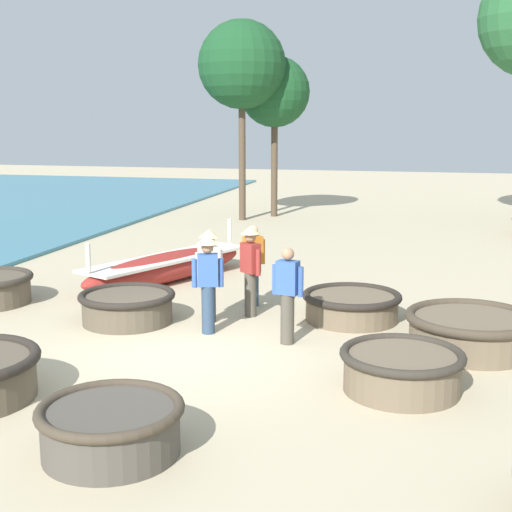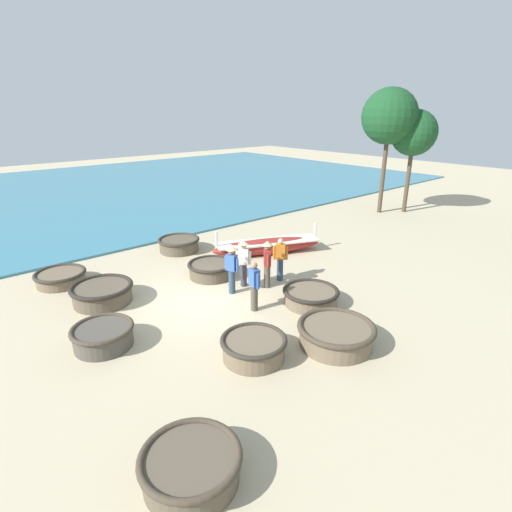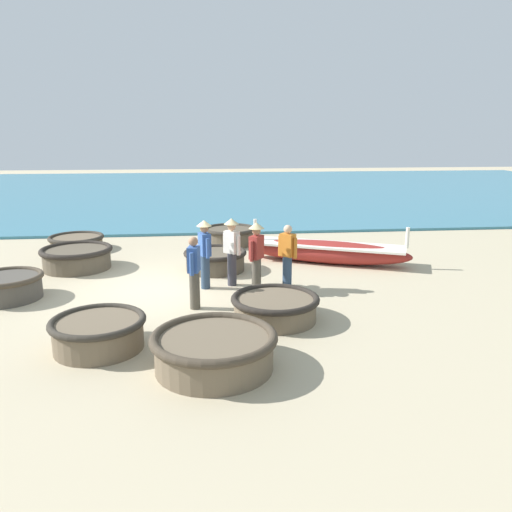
# 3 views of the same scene
# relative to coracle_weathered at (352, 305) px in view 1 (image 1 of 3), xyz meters

# --- Properties ---
(ground_plane) EXTENTS (80.00, 80.00, 0.00)m
(ground_plane) POSITION_rel_coracle_weathered_xyz_m (-2.43, -2.53, -0.28)
(ground_plane) COLOR #BCAD8C
(coracle_weathered) EXTENTS (1.78, 1.78, 0.51)m
(coracle_weathered) POSITION_rel_coracle_weathered_xyz_m (0.00, 0.00, 0.00)
(coracle_weathered) COLOR brown
(coracle_weathered) RESTS_ON ground
(coracle_front_left) EXTENTS (2.03, 2.03, 0.60)m
(coracle_front_left) POSITION_rel_coracle_weathered_xyz_m (2.00, -1.26, 0.05)
(coracle_front_left) COLOR brown
(coracle_front_left) RESTS_ON ground
(coracle_far_right) EXTENTS (1.60, 1.60, 0.57)m
(coracle_far_right) POSITION_rel_coracle_weathered_xyz_m (-1.92, -5.84, 0.03)
(coracle_far_right) COLOR #4C473F
(coracle_far_right) RESTS_ON ground
(coracle_beside_post) EXTENTS (1.71, 1.71, 0.55)m
(coracle_beside_post) POSITION_rel_coracle_weathered_xyz_m (-3.85, -1.10, 0.02)
(coracle_beside_post) COLOR brown
(coracle_beside_post) RESTS_ON ground
(coracle_upturned) EXTENTS (1.65, 1.65, 0.57)m
(coracle_upturned) POSITION_rel_coracle_weathered_xyz_m (1.03, -3.24, 0.03)
(coracle_upturned) COLOR brown
(coracle_upturned) RESTS_ON ground
(long_boat_white_hull) EXTENTS (2.80, 4.75, 1.16)m
(long_boat_white_hull) POSITION_rel_coracle_weathered_xyz_m (-4.34, 2.13, 0.06)
(long_boat_white_hull) COLOR maroon
(long_boat_white_hull) RESTS_ON ground
(fisherman_standing_left) EXTENTS (0.40, 0.40, 1.57)m
(fisherman_standing_left) POSITION_rel_coracle_weathered_xyz_m (-1.97, 0.57, 0.56)
(fisherman_standing_left) COLOR #2D425B
(fisherman_standing_left) RESTS_ON ground
(fisherman_by_coracle) EXTENTS (0.52, 0.28, 1.57)m
(fisherman_by_coracle) POSITION_rel_coracle_weathered_xyz_m (-0.85, -1.61, 0.56)
(fisherman_by_coracle) COLOR #4C473D
(fisherman_by_coracle) RESTS_ON ground
(fisherman_with_hat) EXTENTS (0.40, 0.40, 1.67)m
(fisherman_with_hat) POSITION_rel_coracle_weathered_xyz_m (-2.44, -0.72, 0.68)
(fisherman_with_hat) COLOR #383842
(fisherman_with_hat) RESTS_ON ground
(fisherman_crouching) EXTENTS (0.44, 0.38, 1.67)m
(fisherman_crouching) POSITION_rel_coracle_weathered_xyz_m (-1.83, -0.19, 0.68)
(fisherman_crouching) COLOR #4C473D
(fisherman_crouching) RESTS_ON ground
(fisherman_hauling) EXTENTS (0.51, 0.36, 1.67)m
(fisherman_hauling) POSITION_rel_coracle_weathered_xyz_m (-2.25, -1.38, 0.68)
(fisherman_hauling) COLOR #2D425B
(fisherman_hauling) RESTS_ON ground
(tree_rightmost) EXTENTS (3.03, 3.03, 6.91)m
(tree_rightmost) POSITION_rel_coracle_weathered_xyz_m (-5.28, 11.99, 5.09)
(tree_rightmost) COLOR #4C3D2D
(tree_rightmost) RESTS_ON ground
(tree_right_mid) EXTENTS (2.54, 2.54, 5.79)m
(tree_right_mid) POSITION_rel_coracle_weathered_xyz_m (-4.40, 13.23, 4.21)
(tree_right_mid) COLOR #4C3D2D
(tree_right_mid) RESTS_ON ground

